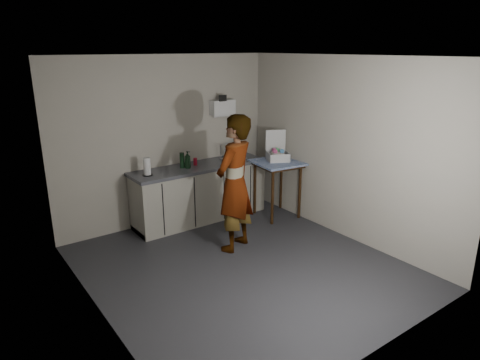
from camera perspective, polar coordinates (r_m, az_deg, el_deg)
ground at (r=5.60m, az=0.38°, el=-11.50°), size 4.00×4.00×0.00m
wall_back at (r=6.75m, az=-9.73°, el=5.14°), size 3.60×0.02×2.60m
wall_right at (r=6.30m, az=13.65°, el=4.00°), size 0.02×4.00×2.60m
wall_left at (r=4.33m, az=-19.02°, el=-2.52°), size 0.02×4.00×2.60m
ceiling at (r=4.90m, az=0.44°, el=16.11°), size 3.60×4.00×0.01m
kitchen_counter at (r=6.93m, az=-5.33°, el=-1.89°), size 2.24×0.62×0.91m
wall_shelf at (r=7.11m, az=-2.36°, el=9.63°), size 0.42×0.18×0.37m
side_table at (r=6.95m, az=5.03°, el=1.52°), size 0.80×0.80×0.93m
standing_man at (r=5.75m, az=-0.72°, el=-0.50°), size 0.81×0.69×1.88m
soap_bottle at (r=6.61m, az=-7.01°, el=2.71°), size 0.13×0.13×0.27m
soda_can at (r=6.79m, az=-5.99°, el=2.46°), size 0.06×0.06×0.11m
dark_bottle at (r=6.64m, az=-7.74°, el=2.61°), size 0.07×0.07×0.24m
paper_towel at (r=6.33m, az=-12.29°, el=1.69°), size 0.15×0.15×0.26m
dish_rack at (r=7.10m, az=-0.99°, el=3.24°), size 0.38×0.28×0.26m
bakery_box at (r=6.98m, az=5.02°, el=3.51°), size 0.45×0.46×0.47m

